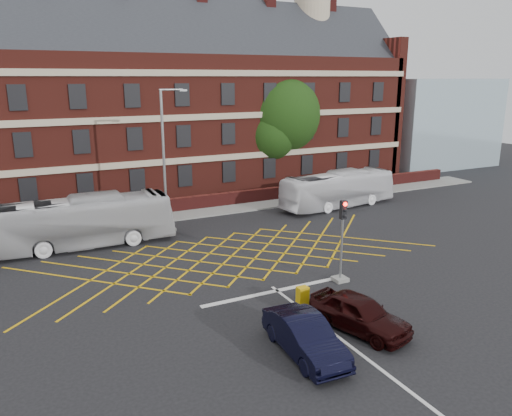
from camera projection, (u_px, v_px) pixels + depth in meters
name	position (u px, v px, depth m)	size (l,w,h in m)	color
ground	(246.00, 267.00, 27.54)	(120.00, 120.00, 0.00)	black
victorian_building	(142.00, 104.00, 44.65)	(51.00, 12.17, 20.40)	#5B1E17
boundary_wall	(174.00, 205.00, 38.62)	(56.00, 0.50, 1.10)	#531816
far_pavement	(178.00, 215.00, 37.89)	(60.00, 3.00, 0.12)	slate
glass_block	(427.00, 122.00, 59.20)	(14.00, 10.00, 10.00)	#99B2BF
box_junction_hatching	(232.00, 256.00, 29.26)	(11.50, 0.12, 0.02)	#CC990C
stop_line	(277.00, 291.00, 24.51)	(8.00, 0.30, 0.02)	silver
centre_line	(361.00, 354.00, 18.90)	(0.15, 14.00, 0.02)	silver
bus_left	(79.00, 222.00, 30.48)	(2.65, 11.34, 3.16)	#B8B9BD
bus_right	(338.00, 189.00, 40.07)	(2.40, 10.26, 2.86)	silver
car_navy	(305.00, 336.00, 18.75)	(1.56, 4.48, 1.48)	black
car_maroon	(359.00, 313.00, 20.55)	(1.79, 4.45, 1.52)	black
deciduous_tree	(279.00, 120.00, 46.85)	(7.83, 7.67, 10.63)	black
traffic_light_near	(341.00, 249.00, 25.26)	(0.70, 0.70, 4.27)	slate
street_lamp	(166.00, 183.00, 33.43)	(2.25, 1.00, 9.45)	slate
utility_cabinet	(303.00, 297.00, 22.74)	(0.50, 0.40, 0.95)	gold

